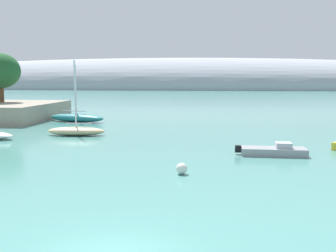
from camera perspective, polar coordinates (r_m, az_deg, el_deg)
The scene contains 6 objects.
tree_clump_shore at distance 58.78m, azimuth -23.23°, elevation 7.39°, with size 5.33×5.33×6.72m.
distant_ridge at distance 201.85m, azimuth -0.38°, elevation 5.43°, with size 397.75×55.72×31.44m, color #999EA8.
sailboat_teal_mid_mooring at distance 51.16m, azimuth -13.19°, elevation 1.21°, with size 8.10×4.03×7.23m.
sailboat_sand_outer_mooring at distance 39.13m, azimuth -13.23°, elevation -0.65°, with size 5.77×2.18×7.26m.
motorboat_grey_foreground at distance 29.36m, azimuth 15.17°, elevation -3.52°, with size 5.06×1.71×0.96m.
mooring_buoy_white at distance 22.88m, azimuth 2.01°, elevation -6.22°, with size 0.66×0.66×0.66m, color silver.
Camera 1 is at (3.19, -11.21, 5.57)m, focal length 41.84 mm.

